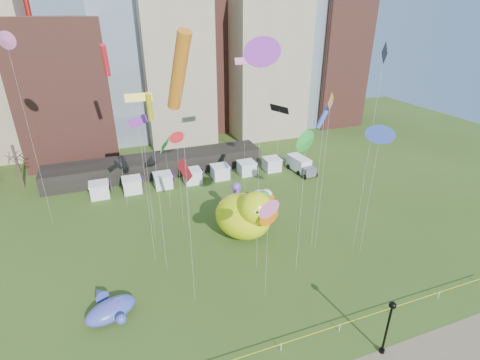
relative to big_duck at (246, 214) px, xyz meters
name	(u,v)px	position (x,y,z in m)	size (l,w,h in m)	color
ground	(281,351)	(-3.57, -17.56, -3.27)	(160.00, 160.00, 0.00)	#314A17
skyline	(164,39)	(-1.33, 43.50, 18.17)	(101.00, 23.00, 68.00)	brown
pavilion	(157,165)	(-7.57, 24.44, -1.67)	(38.00, 6.00, 3.20)	black
vendor_tents	(192,176)	(-2.56, 18.44, -2.17)	(33.24, 2.80, 2.40)	white
caution_tape	(281,345)	(-3.57, -17.56, -2.59)	(50.00, 0.06, 0.90)	white
big_duck	(246,214)	(0.00, 0.00, 0.00)	(8.92, 10.15, 7.13)	#D8EC0C
small_duck	(262,198)	(5.23, 6.44, -1.79)	(3.86, 4.54, 3.22)	white
seahorse_green	(264,203)	(2.43, -0.28, 1.37)	(1.70, 1.93, 6.31)	silver
seahorse_purple	(236,193)	(0.57, 5.06, 0.51)	(1.50, 1.79, 5.42)	silver
whale_inflatable	(110,309)	(-17.19, -8.30, -2.28)	(5.55, 6.20, 2.18)	#5A3BA3
lamppost	(389,322)	(4.57, -20.76, 0.27)	(0.60, 0.60, 5.80)	black
box_truck	(300,165)	(17.00, 15.93, -1.88)	(3.06, 6.57, 2.70)	white
kite_0	(106,61)	(-13.83, 13.89, 17.80)	(0.92, 2.50, 23.19)	silver
kite_1	(6,41)	(-23.96, 12.11, 20.53)	(1.62, 1.56, 24.88)	silver
kite_2	(383,63)	(11.39, -7.47, 18.96)	(1.81, 1.24, 24.23)	silver
kite_3	(306,142)	(2.91, -8.40, 12.17)	(1.98, 1.21, 16.52)	silver
kite_4	(150,108)	(-10.92, -3.31, 15.47)	(0.77, 1.83, 20.31)	silver
kite_5	(324,115)	(6.77, -5.21, 13.62)	(1.81, 0.59, 18.45)	silver
kite_6	(179,72)	(-9.12, -9.10, 19.41)	(1.99, 3.81, 25.81)	silver
kite_7	(138,123)	(-11.91, -1.06, 13.57)	(2.09, 2.36, 17.40)	silver
kite_8	(177,138)	(-6.95, 6.14, 9.18)	(1.45, 0.68, 13.24)	silver
kite_9	(245,62)	(4.16, 11.21, 17.17)	(3.02, 0.64, 21.07)	silver
kite_10	(279,109)	(12.22, 16.04, 8.78)	(1.93, 3.89, 12.68)	silver
kite_11	(165,145)	(-7.70, 11.54, 6.53)	(2.06, 3.75, 10.42)	silver
kite_12	(139,99)	(-11.21, 3.60, 14.91)	(2.93, 0.44, 18.77)	silver
kite_13	(380,134)	(11.99, -8.09, 11.75)	(1.56, 1.73, 16.09)	silver
kite_14	(330,108)	(7.16, -5.53, 14.36)	(1.50, 1.25, 19.33)	silver
kite_15	(262,52)	(-1.10, -6.29, 20.27)	(2.65, 0.75, 24.89)	silver
kite_16	(185,171)	(-6.48, 4.82, 5.12)	(1.32, 3.16, 10.14)	silver
kite_17	(268,209)	(-2.12, -10.98, 7.12)	(1.72, 0.79, 11.29)	silver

